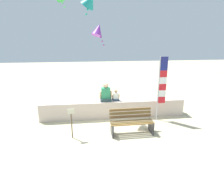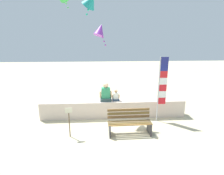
# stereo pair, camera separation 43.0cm
# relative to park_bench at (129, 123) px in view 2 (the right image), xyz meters

# --- Properties ---
(ground_plane) EXTENTS (40.00, 40.00, 0.00)m
(ground_plane) POSITION_rel_park_bench_xyz_m (-0.50, 0.57, -0.42)
(ground_plane) COLOR #C2B791
(seawall_ledge) EXTENTS (6.30, 0.55, 0.75)m
(seawall_ledge) POSITION_rel_park_bench_xyz_m (-0.50, 1.53, -0.04)
(seawall_ledge) COLOR beige
(seawall_ledge) RESTS_ON ground
(park_bench) EXTENTS (1.60, 0.64, 0.88)m
(park_bench) POSITION_rel_park_bench_xyz_m (0.00, 0.00, 0.00)
(park_bench) COLOR brown
(park_bench) RESTS_ON ground
(person_adult) EXTENTS (0.54, 0.39, 0.82)m
(person_adult) POSITION_rel_park_bench_xyz_m (-0.82, 1.54, 0.66)
(person_adult) COLOR #2A4142
(person_adult) RESTS_ON seawall_ledge
(person_child) EXTENTS (0.33, 0.24, 0.50)m
(person_child) POSITION_rel_park_bench_xyz_m (-0.38, 1.55, 0.53)
(person_child) COLOR #293B4D
(person_child) RESTS_ON seawall_ledge
(flag_banner) EXTENTS (0.36, 0.05, 2.71)m
(flag_banner) POSITION_rel_park_bench_xyz_m (1.44, 1.02, 1.16)
(flag_banner) COLOR #B7B7BC
(flag_banner) RESTS_ON ground
(kite_purple) EXTENTS (0.88, 0.85, 1.12)m
(kite_purple) POSITION_rel_park_bench_xyz_m (-1.02, 3.36, 3.37)
(kite_purple) COLOR purple
(kite_teal) EXTENTS (0.96, 0.92, 0.96)m
(kite_teal) POSITION_rel_park_bench_xyz_m (-1.38, 2.06, 4.46)
(kite_teal) COLOR teal
(sign_post) EXTENTS (0.24, 0.07, 1.10)m
(sign_post) POSITION_rel_park_bench_xyz_m (-2.16, -0.13, 0.25)
(sign_post) COLOR brown
(sign_post) RESTS_ON ground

